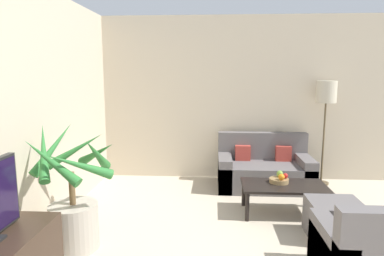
# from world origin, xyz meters

# --- Properties ---
(wall_back) EXTENTS (7.61, 0.06, 2.70)m
(wall_back) POSITION_xyz_m (0.00, 6.23, 1.35)
(wall_back) COLOR beige
(wall_back) RESTS_ON ground_plane
(potted_palm) EXTENTS (0.85, 0.94, 1.29)m
(potted_palm) POSITION_xyz_m (-2.55, 3.69, 0.46)
(potted_palm) COLOR #ADA393
(potted_palm) RESTS_ON ground_plane
(sofa_loveseat) EXTENTS (1.43, 0.79, 0.83)m
(sofa_loveseat) POSITION_xyz_m (-0.36, 5.74, 0.27)
(sofa_loveseat) COLOR #605B5B
(sofa_loveseat) RESTS_ON ground_plane
(floor_lamp) EXTENTS (0.31, 0.31, 1.66)m
(floor_lamp) POSITION_xyz_m (0.60, 5.96, 1.40)
(floor_lamp) COLOR brown
(floor_lamp) RESTS_ON ground_plane
(coffee_table) EXTENTS (1.05, 0.58, 0.38)m
(coffee_table) POSITION_xyz_m (-0.26, 4.70, 0.34)
(coffee_table) COLOR black
(coffee_table) RESTS_ON ground_plane
(fruit_bowl) EXTENTS (0.25, 0.25, 0.06)m
(fruit_bowl) POSITION_xyz_m (-0.31, 4.78, 0.41)
(fruit_bowl) COLOR #997A4C
(fruit_bowl) RESTS_ON coffee_table
(apple_red) EXTENTS (0.07, 0.07, 0.07)m
(apple_red) POSITION_xyz_m (-0.23, 4.79, 0.47)
(apple_red) COLOR red
(apple_red) RESTS_ON fruit_bowl
(apple_green) EXTENTS (0.08, 0.08, 0.08)m
(apple_green) POSITION_xyz_m (-0.29, 4.85, 0.48)
(apple_green) COLOR olive
(apple_green) RESTS_ON fruit_bowl
(orange_fruit) EXTENTS (0.08, 0.08, 0.08)m
(orange_fruit) POSITION_xyz_m (-0.29, 4.72, 0.48)
(orange_fruit) COLOR orange
(orange_fruit) RESTS_ON fruit_bowl
(ottoman) EXTENTS (0.55, 0.50, 0.41)m
(ottoman) POSITION_xyz_m (0.16, 4.08, 0.20)
(ottoman) COLOR #605B5B
(ottoman) RESTS_ON ground_plane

